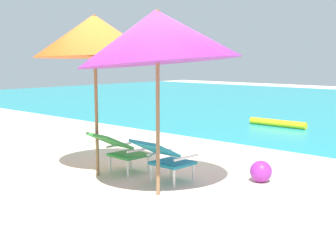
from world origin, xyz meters
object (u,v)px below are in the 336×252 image
(swim_buoy, at_px, (277,123))
(beach_umbrella_left, at_px, (95,36))
(lounge_chair_left, at_px, (120,149))
(lounge_chair_right, at_px, (164,156))
(beach_umbrella_right, at_px, (158,36))
(beach_ball, at_px, (261,171))

(swim_buoy, xyz_separation_m, beach_umbrella_left, (0.45, -6.35, 2.01))
(lounge_chair_left, xyz_separation_m, lounge_chair_right, (0.88, 0.05, 0.00))
(beach_umbrella_right, bearing_deg, lounge_chair_left, 162.09)
(lounge_chair_right, xyz_separation_m, beach_ball, (0.96, 1.02, -0.24))
(lounge_chair_right, bearing_deg, swim_buoy, 104.46)
(beach_umbrella_left, relative_size, beach_ball, 7.68)
(beach_umbrella_right, distance_m, beach_ball, 2.48)
(swim_buoy, xyz_separation_m, beach_ball, (2.51, -5.00, 0.06))
(lounge_chair_left, height_order, beach_umbrella_left, beach_umbrella_left)
(beach_umbrella_left, bearing_deg, lounge_chair_left, 52.52)
(beach_umbrella_left, bearing_deg, lounge_chair_right, 16.54)
(beach_ball, bearing_deg, beach_umbrella_left, -146.74)
(beach_umbrella_right, bearing_deg, swim_buoy, 105.90)
(beach_umbrella_left, bearing_deg, beach_ball, 33.26)
(swim_buoy, height_order, beach_umbrella_left, beach_umbrella_left)
(lounge_chair_right, bearing_deg, beach_ball, 46.84)
(swim_buoy, height_order, beach_umbrella_right, beach_umbrella_right)
(beach_ball, bearing_deg, swim_buoy, 116.69)
(lounge_chair_right, relative_size, beach_umbrella_left, 0.36)
(lounge_chair_right, xyz_separation_m, beach_umbrella_left, (-1.10, -0.33, 1.70))
(swim_buoy, height_order, lounge_chair_right, lounge_chair_right)
(lounge_chair_left, xyz_separation_m, beach_ball, (1.84, 1.07, -0.24))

